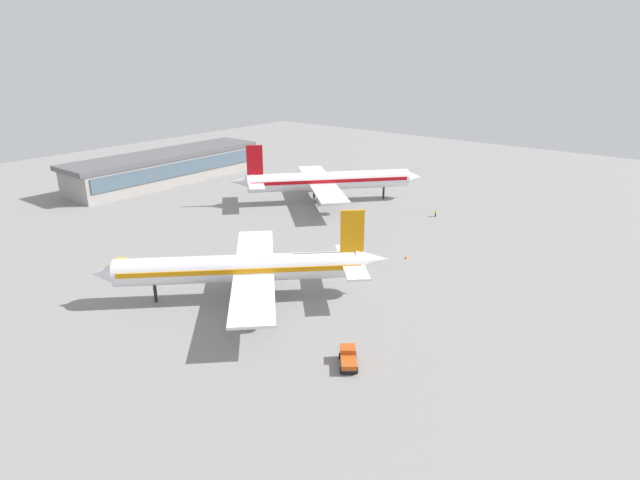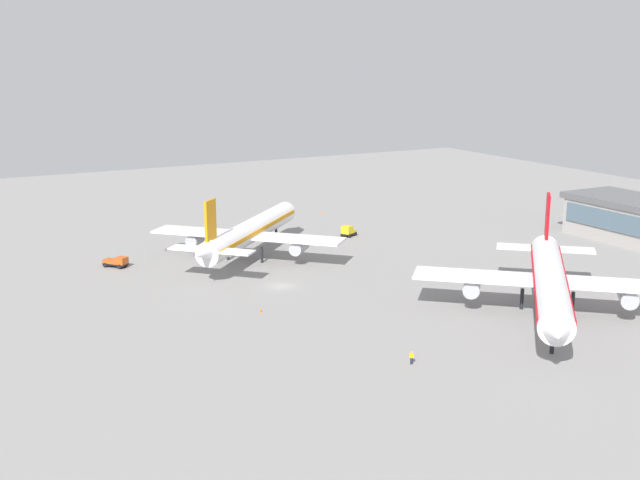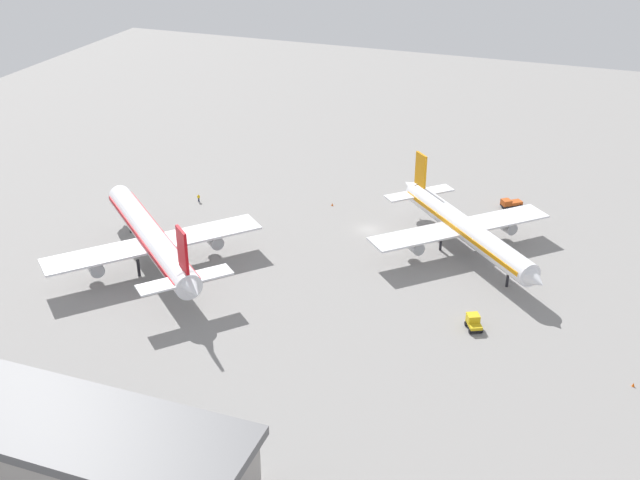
% 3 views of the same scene
% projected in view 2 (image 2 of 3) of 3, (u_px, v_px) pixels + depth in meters
% --- Properties ---
extents(ground, '(288.00, 288.00, 0.00)m').
position_uv_depth(ground, '(280.00, 286.00, 131.96)').
color(ground, gray).
extents(airplane_at_gate, '(35.58, 36.27, 13.92)m').
position_uv_depth(airplane_at_gate, '(250.00, 231.00, 148.96)').
color(airplane_at_gate, white).
rests_on(airplane_at_gate, ground).
extents(airplane_taxiing, '(40.00, 37.30, 15.00)m').
position_uv_depth(airplane_taxiing, '(550.00, 281.00, 115.61)').
color(airplane_taxiing, white).
rests_on(airplane_taxiing, ground).
extents(pushback_tractor, '(4.62, 4.24, 1.90)m').
position_uv_depth(pushback_tractor, '(117.00, 262.00, 143.48)').
color(pushback_tractor, black).
rests_on(pushback_tractor, ground).
extents(baggage_tug, '(3.35, 3.72, 2.30)m').
position_uv_depth(baggage_tug, '(348.00, 231.00, 167.22)').
color(baggage_tug, black).
rests_on(baggage_tug, ground).
extents(ground_crew_worker, '(0.53, 0.51, 1.67)m').
position_uv_depth(ground_crew_worker, '(412.00, 358.00, 98.93)').
color(ground_crew_worker, '#1E2338').
rests_on(ground_crew_worker, ground).
extents(safety_cone_near_gate, '(0.44, 0.44, 0.60)m').
position_uv_depth(safety_cone_near_gate, '(261.00, 310.00, 118.91)').
color(safety_cone_near_gate, '#EA590C').
rests_on(safety_cone_near_gate, ground).
extents(safety_cone_mid_apron, '(0.44, 0.44, 0.60)m').
position_uv_depth(safety_cone_mid_apron, '(322.00, 212.00, 191.53)').
color(safety_cone_mid_apron, '#EA590C').
rests_on(safety_cone_mid_apron, ground).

